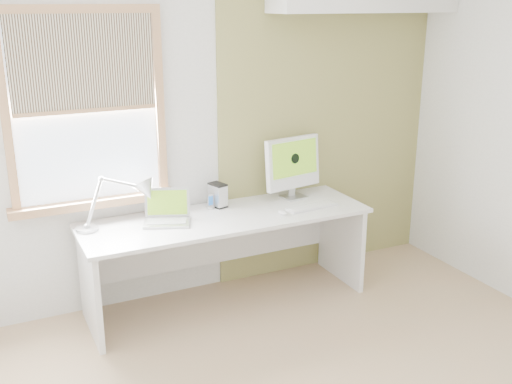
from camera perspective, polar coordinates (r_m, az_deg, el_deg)
room at (r=3.27m, az=7.99°, el=0.00°), size 4.04×3.54×2.64m
accent_wall at (r=5.22m, az=6.67°, el=6.65°), size 2.00×0.02×2.60m
window at (r=4.43m, az=-15.71°, el=7.38°), size 1.20×0.14×1.42m
desk at (r=4.69m, az=-3.09°, el=-4.26°), size 2.20×0.70×0.73m
desk_lamp at (r=4.49m, az=-11.30°, el=-0.31°), size 0.68×0.28×0.38m
laptop at (r=4.48m, az=-8.39°, el=-2.04°), size 0.40×0.37×0.23m
phone_dock at (r=4.72m, az=-4.31°, el=-1.20°), size 0.08×0.08×0.12m
external_drive at (r=4.75m, az=-3.63°, el=-0.29°), size 0.13×0.17×0.19m
imac at (r=4.93m, az=3.49°, el=2.65°), size 0.52×0.21×0.50m
keyboard at (r=4.76m, az=5.31°, el=-1.38°), size 0.43×0.16×0.02m
mouse at (r=4.60m, az=2.54°, el=-1.94°), size 0.07×0.10×0.03m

